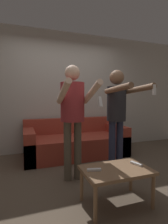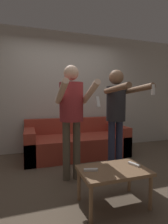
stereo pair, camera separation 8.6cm
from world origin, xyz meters
The scene contains 8 objects.
ground_plane centered at (0.00, 0.00, 0.00)m, with size 14.00×14.00×0.00m, color brown.
wall_back centered at (0.00, 1.57, 1.35)m, with size 6.40×0.06×2.70m.
couch centered at (0.16, 1.07, 0.26)m, with size 2.08×0.94×0.75m.
person_standing_left centered at (-0.20, -0.02, 1.05)m, with size 0.46×0.74×1.66m.
person_standing_right centered at (0.51, -0.03, 1.02)m, with size 0.42×0.80×1.63m.
coffee_table centered at (0.09, -0.76, 0.36)m, with size 0.75×0.49×0.41m.
remote_near centered at (0.36, -0.74, 0.42)m, with size 0.08×0.15×0.02m.
remote_far centered at (-0.17, -0.73, 0.42)m, with size 0.15×0.07×0.02m.
Camera 1 is at (-0.88, -2.41, 1.18)m, focal length 28.00 mm.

